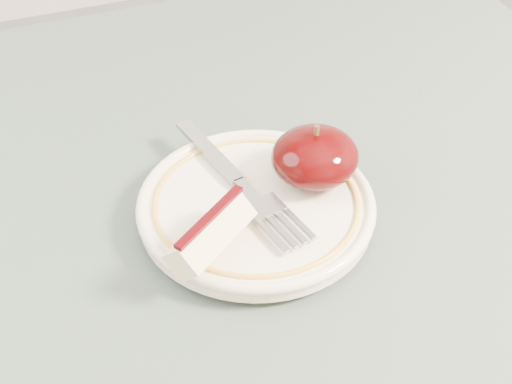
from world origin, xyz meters
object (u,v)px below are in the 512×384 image
object	(u,v)px
table	(227,376)
plate	(256,206)
fork	(240,182)
apple_half	(315,157)

from	to	relation	value
table	plate	distance (m)	0.13
table	fork	xyz separation A→B (m)	(0.05, 0.09, 0.11)
table	plate	xyz separation A→B (m)	(0.05, 0.07, 0.10)
plate	apple_half	xyz separation A→B (m)	(0.05, 0.01, 0.03)
plate	apple_half	world-z (taller)	apple_half
table	apple_half	distance (m)	0.18
table	apple_half	bearing A→B (deg)	37.34
table	apple_half	xyz separation A→B (m)	(0.10, 0.08, 0.13)
apple_half	plate	bearing A→B (deg)	-169.56
apple_half	fork	world-z (taller)	apple_half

